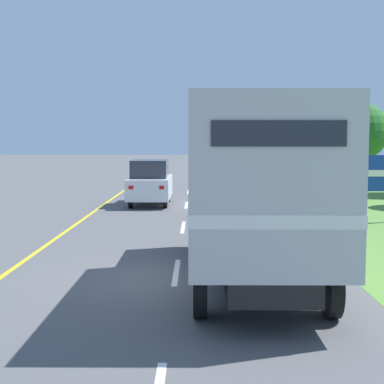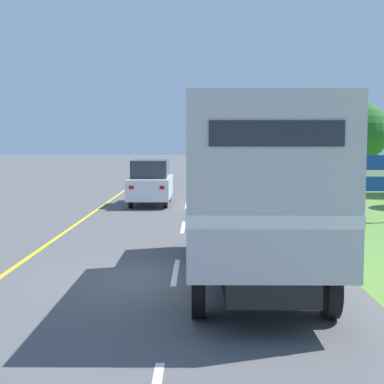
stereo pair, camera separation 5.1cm
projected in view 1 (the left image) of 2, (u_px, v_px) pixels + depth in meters
name	position (u px, v px, depth m)	size (l,w,h in m)	color
ground_plane	(175.00, 279.00, 12.25)	(200.00, 200.00, 0.00)	#515154
edge_line_yellow	(98.00, 209.00, 24.73)	(0.12, 59.08, 0.01)	yellow
centre_dash_near	(176.00, 272.00, 12.94)	(0.12, 2.60, 0.01)	white
centre_dash_mid_a	(183.00, 227.00, 19.51)	(0.12, 2.60, 0.01)	white
centre_dash_mid_b	(186.00, 205.00, 26.09)	(0.12, 2.60, 0.01)	white
centre_dash_far	(188.00, 192.00, 32.66)	(0.12, 2.60, 0.01)	white
centre_dash_farthest	(190.00, 183.00, 39.24)	(0.12, 2.60, 0.01)	white
horse_trailer_truck	(253.00, 185.00, 11.77)	(2.51, 7.87, 3.61)	black
lead_car_white	(150.00, 182.00, 26.14)	(1.80, 4.23, 2.01)	black
highway_sign	(377.00, 175.00, 20.65)	(1.96, 0.09, 2.71)	#9E9EA3
roadside_tree_far	(359.00, 131.00, 38.13)	(3.78, 3.78, 5.33)	#4C3823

